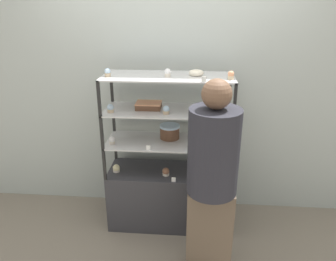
# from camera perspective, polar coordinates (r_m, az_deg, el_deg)

# --- Properties ---
(ground_plane) EXTENTS (20.00, 20.00, 0.00)m
(ground_plane) POSITION_cam_1_polar(r_m,az_deg,el_deg) (3.42, -0.00, -15.35)
(ground_plane) COLOR gray
(back_wall) EXTENTS (8.00, 0.05, 2.60)m
(back_wall) POSITION_cam_1_polar(r_m,az_deg,el_deg) (3.19, 0.55, 7.89)
(back_wall) COLOR #A8B2AD
(back_wall) RESTS_ON ground_plane
(display_base) EXTENTS (1.12, 0.45, 0.57)m
(display_base) POSITION_cam_1_polar(r_m,az_deg,el_deg) (3.26, -0.00, -11.36)
(display_base) COLOR #333338
(display_base) RESTS_ON ground_plane
(display_riser_lower) EXTENTS (1.12, 0.45, 0.30)m
(display_riser_lower) POSITION_cam_1_polar(r_m,az_deg,el_deg) (2.99, -0.00, -2.25)
(display_riser_lower) COLOR black
(display_riser_lower) RESTS_ON display_base
(display_riser_middle) EXTENTS (1.12, 0.45, 0.30)m
(display_riser_middle) POSITION_cam_1_polar(r_m,az_deg,el_deg) (2.88, -0.00, 3.23)
(display_riser_middle) COLOR black
(display_riser_middle) RESTS_ON display_riser_lower
(display_riser_upper) EXTENTS (1.12, 0.45, 0.30)m
(display_riser_upper) POSITION_cam_1_polar(r_m,az_deg,el_deg) (2.80, -0.00, 9.09)
(display_riser_upper) COLOR black
(display_riser_upper) RESTS_ON display_riser_middle
(layer_cake_centerpiece) EXTENTS (0.19, 0.19, 0.13)m
(layer_cake_centerpiece) POSITION_cam_1_polar(r_m,az_deg,el_deg) (3.02, 0.30, -0.18)
(layer_cake_centerpiece) COLOR brown
(layer_cake_centerpiece) RESTS_ON display_riser_lower
(sheet_cake_frosted) EXTENTS (0.22, 0.17, 0.06)m
(sheet_cake_frosted) POSITION_cam_1_polar(r_m,az_deg,el_deg) (2.91, -3.39, 4.40)
(sheet_cake_frosted) COLOR brown
(sheet_cake_frosted) RESTS_ON display_riser_middle
(cupcake_0) EXTENTS (0.07, 0.07, 0.07)m
(cupcake_0) POSITION_cam_1_polar(r_m,az_deg,el_deg) (3.11, -8.99, -6.54)
(cupcake_0) COLOR beige
(cupcake_0) RESTS_ON display_base
(cupcake_1) EXTENTS (0.07, 0.07, 0.07)m
(cupcake_1) POSITION_cam_1_polar(r_m,az_deg,el_deg) (3.02, -0.37, -7.22)
(cupcake_1) COLOR beige
(cupcake_1) RESTS_ON display_base
(cupcake_2) EXTENTS (0.07, 0.07, 0.07)m
(cupcake_2) POSITION_cam_1_polar(r_m,az_deg,el_deg) (3.01, 9.26, -7.62)
(cupcake_2) COLOR beige
(cupcake_2) RESTS_ON display_base
(price_tag_0) EXTENTS (0.04, 0.00, 0.04)m
(price_tag_0) POSITION_cam_1_polar(r_m,az_deg,el_deg) (2.92, 0.97, -8.56)
(price_tag_0) COLOR white
(price_tag_0) RESTS_ON display_base
(cupcake_3) EXTENTS (0.05, 0.05, 0.07)m
(cupcake_3) POSITION_cam_1_polar(r_m,az_deg,el_deg) (2.95, -9.73, -1.71)
(cupcake_3) COLOR beige
(cupcake_3) RESTS_ON display_riser_lower
(cupcake_4) EXTENTS (0.05, 0.05, 0.07)m
(cupcake_4) POSITION_cam_1_polar(r_m,az_deg,el_deg) (2.90, 9.92, -2.16)
(cupcake_4) COLOR #CCB28C
(cupcake_4) RESTS_ON display_riser_lower
(price_tag_1) EXTENTS (0.04, 0.00, 0.04)m
(price_tag_1) POSITION_cam_1_polar(r_m,az_deg,el_deg) (2.80, -3.46, -3.04)
(price_tag_1) COLOR white
(price_tag_1) RESTS_ON display_riser_lower
(cupcake_5) EXTENTS (0.06, 0.06, 0.07)m
(cupcake_5) POSITION_cam_1_polar(r_m,az_deg,el_deg) (2.84, -10.00, 3.80)
(cupcake_5) COLOR #CCB28C
(cupcake_5) RESTS_ON display_riser_middle
(cupcake_6) EXTENTS (0.06, 0.06, 0.07)m
(cupcake_6) POSITION_cam_1_polar(r_m,az_deg,el_deg) (2.76, -0.34, 3.60)
(cupcake_6) COLOR #CCB28C
(cupcake_6) RESTS_ON display_riser_middle
(cupcake_7) EXTENTS (0.06, 0.06, 0.07)m
(cupcake_7) POSITION_cam_1_polar(r_m,az_deg,el_deg) (2.81, 10.37, 3.61)
(cupcake_7) COLOR #CCB28C
(cupcake_7) RESTS_ON display_riser_middle
(price_tag_2) EXTENTS (0.04, 0.00, 0.04)m
(price_tag_2) POSITION_cam_1_polar(r_m,az_deg,el_deg) (2.66, 6.67, 2.51)
(price_tag_2) COLOR white
(price_tag_2) RESTS_ON display_riser_middle
(cupcake_8) EXTENTS (0.05, 0.05, 0.07)m
(cupcake_8) POSITION_cam_1_polar(r_m,az_deg,el_deg) (2.80, -10.48, 9.91)
(cupcake_8) COLOR #CCB28C
(cupcake_8) RESTS_ON display_riser_upper
(cupcake_9) EXTENTS (0.05, 0.05, 0.07)m
(cupcake_9) POSITION_cam_1_polar(r_m,az_deg,el_deg) (2.75, -0.14, 10.02)
(cupcake_9) COLOR beige
(cupcake_9) RESTS_ON display_riser_upper
(cupcake_10) EXTENTS (0.05, 0.05, 0.07)m
(cupcake_10) POSITION_cam_1_polar(r_m,az_deg,el_deg) (2.70, 10.90, 9.43)
(cupcake_10) COLOR #CCB28C
(cupcake_10) RESTS_ON display_riser_upper
(price_tag_3) EXTENTS (0.04, 0.00, 0.04)m
(price_tag_3) POSITION_cam_1_polar(r_m,az_deg,el_deg) (2.58, 6.26, 8.86)
(price_tag_3) COLOR white
(price_tag_3) RESTS_ON display_riser_upper
(donut_glazed) EXTENTS (0.13, 0.13, 0.04)m
(donut_glazed) POSITION_cam_1_polar(r_m,az_deg,el_deg) (2.81, 4.95, 9.97)
(donut_glazed) COLOR #EFE5CC
(donut_glazed) RESTS_ON display_riser_upper
(customer_figure) EXTENTS (0.37, 0.37, 1.59)m
(customer_figure) POSITION_cam_1_polar(r_m,az_deg,el_deg) (2.46, 7.67, -8.14)
(customer_figure) COLOR brown
(customer_figure) RESTS_ON ground_plane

